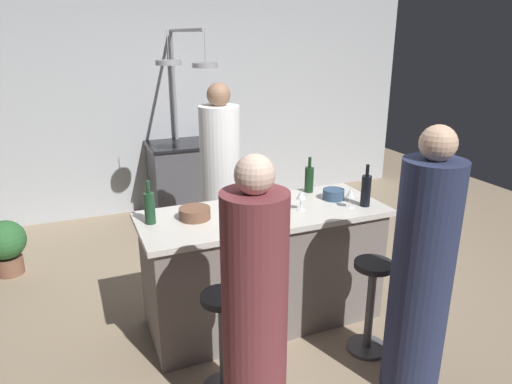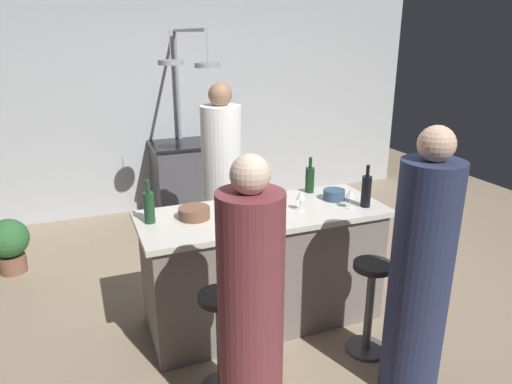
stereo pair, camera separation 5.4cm
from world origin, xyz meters
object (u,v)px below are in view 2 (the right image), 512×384
bar_stool_right (370,303)px  wine_glass_near_right_guest (301,196)px  guest_right (420,277)px  pepper_mill (265,205)px  wine_glass_near_left_guest (351,194)px  guest_left (251,317)px  wine_bottle_red (310,179)px  mixing_bowl_wooden (194,213)px  wine_bottle_dark (366,191)px  wine_bottle_green (149,207)px  bar_stool_left (221,339)px  cutting_board (256,204)px  mixing_bowl_blue (334,195)px  potted_plant (9,242)px  chef (222,185)px  stove_range (187,179)px

bar_stool_right → wine_glass_near_right_guest: wine_glass_near_right_guest is taller
guest_right → pepper_mill: size_ratio=7.93×
wine_glass_near_left_guest → guest_left: bearing=-143.1°
pepper_mill → wine_bottle_red: bearing=36.2°
guest_left → wine_bottle_red: size_ratio=5.53×
pepper_mill → mixing_bowl_wooden: 0.49m
wine_bottle_dark → wine_bottle_green: wine_bottle_dark is taller
bar_stool_left → cutting_board: 1.07m
wine_glass_near_right_guest → mixing_bowl_blue: size_ratio=0.89×
wine_bottle_dark → mixing_bowl_blue: wine_bottle_dark is taller
potted_plant → wine_bottle_red: size_ratio=1.80×
guest_right → bar_stool_left: bearing=160.1°
cutting_board → wine_glass_near_right_guest: wine_glass_near_right_guest is taller
potted_plant → mixing_bowl_wooden: (1.38, -1.51, 0.64)m
chef → pepper_mill: chef is taller
potted_plant → pepper_mill: size_ratio=2.48×
mixing_bowl_blue → wine_glass_near_left_guest: bearing=-85.8°
guest_right → wine_bottle_red: (-0.05, 1.28, 0.24)m
guest_left → cutting_board: bearing=67.1°
guest_left → pepper_mill: 0.98m
chef → cutting_board: (-0.01, -0.87, 0.11)m
potted_plant → wine_bottle_dark: bearing=-33.7°
wine_bottle_green → guest_left: bearing=-73.6°
chef → wine_glass_near_left_guest: bearing=-62.6°
pepper_mill → wine_bottle_red: 0.70m
pepper_mill → wine_glass_near_right_guest: 0.32m
bar_stool_right → potted_plant: 3.26m
potted_plant → pepper_mill: bearing=-43.1°
bar_stool_right → mixing_bowl_wooden: (-1.03, 0.67, 0.56)m
guest_right → cutting_board: (-0.56, 1.16, 0.14)m
chef → mixing_bowl_wooden: size_ratio=7.90×
potted_plant → wine_bottle_red: wine_bottle_red is taller
mixing_bowl_wooden → bar_stool_left: bearing=-92.7°
wine_bottle_green → mixing_bowl_wooden: 0.31m
guest_right → pepper_mill: (-0.62, 0.87, 0.23)m
guest_right → wine_bottle_dark: 0.89m
bar_stool_left → mixing_bowl_blue: (1.13, 0.66, 0.56)m
bar_stool_left → wine_glass_near_right_guest: size_ratio=4.66×
guest_right → pepper_mill: 1.09m
pepper_mill → guest_right: bearing=-54.7°
bar_stool_right → wine_glass_near_right_guest: 0.88m
guest_right → potted_plant: bearing=133.4°
bar_stool_right → mixing_bowl_blue: 0.87m
mixing_bowl_wooden → wine_bottle_green: bearing=173.5°
guest_left → wine_bottle_dark: bearing=33.6°
guest_right → wine_glass_near_right_guest: 1.02m
wine_bottle_red → wine_glass_near_right_guest: (-0.25, -0.33, -0.00)m
wine_glass_near_left_guest → wine_bottle_red: bearing=103.6°
stove_range → bar_stool_left: (-0.53, -3.07, -0.07)m
guest_left → wine_glass_near_left_guest: 1.39m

